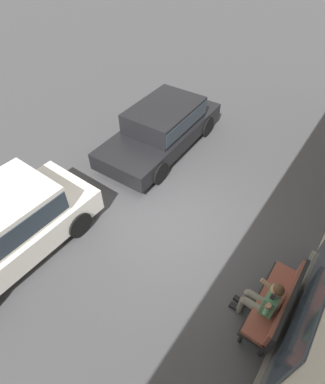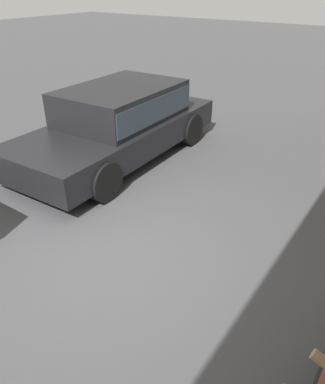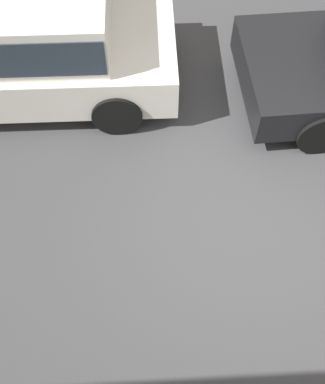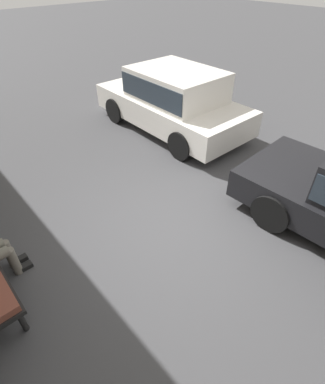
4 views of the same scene
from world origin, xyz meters
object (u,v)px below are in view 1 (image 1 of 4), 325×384
bench (278,302)px  person_on_phone (264,301)px  parked_car_near (163,125)px  parked_car_mid (3,225)px

bench → person_on_phone: bearing=-48.6°
bench → parked_car_near: size_ratio=0.39×
bench → parked_car_near: parked_car_near is taller
bench → person_on_phone: person_on_phone is taller
person_on_phone → bench: bearing=131.4°
parked_car_near → parked_car_mid: parked_car_mid is taller
bench → parked_car_mid: bearing=-69.8°
bench → parked_car_near: 5.90m
parked_car_near → parked_car_mid: 5.22m
bench → parked_car_near: (-3.22, -4.94, 0.21)m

